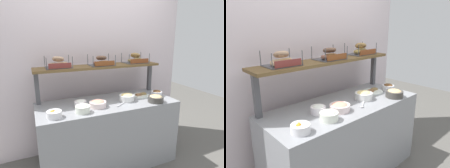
{
  "view_description": "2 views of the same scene",
  "coord_description": "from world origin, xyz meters",
  "views": [
    {
      "loc": [
        -0.87,
        -2.09,
        1.66
      ],
      "look_at": [
        0.06,
        0.01,
        1.08
      ],
      "focal_mm": 30.58,
      "sensor_mm": 36.0,
      "label": 1
    },
    {
      "loc": [
        -1.47,
        -1.5,
        1.67
      ],
      "look_at": [
        -0.07,
        0.03,
        1.07
      ],
      "focal_mm": 34.5,
      "sensor_mm": 36.0,
      "label": 2
    }
  ],
  "objects": [
    {
      "name": "ground_plane",
      "position": [
        0.0,
        0.0,
        0.0
      ],
      "size": [
        8.0,
        8.0,
        0.0
      ],
      "primitive_type": "plane",
      "color": "#595651"
    },
    {
      "name": "back_wall",
      "position": [
        0.0,
        0.55,
        1.2
      ],
      "size": [
        2.92,
        0.06,
        2.4
      ],
      "primitive_type": "cube",
      "color": "silver",
      "rests_on": "ground_plane"
    },
    {
      "name": "deli_counter",
      "position": [
        0.0,
        0.0,
        0.42
      ],
      "size": [
        1.72,
        0.7,
        0.85
      ],
      "primitive_type": "cube",
      "color": "gray",
      "rests_on": "ground_plane"
    },
    {
      "name": "shelf_riser_left",
      "position": [
        -0.8,
        0.27,
        1.05
      ],
      "size": [
        0.05,
        0.05,
        0.4
      ],
      "primitive_type": "cube",
      "color": "#4C4C51",
      "rests_on": "deli_counter"
    },
    {
      "name": "shelf_riser_right",
      "position": [
        0.8,
        0.27,
        1.05
      ],
      "size": [
        0.05,
        0.05,
        0.4
      ],
      "primitive_type": "cube",
      "color": "#4C4C51",
      "rests_on": "deli_counter"
    },
    {
      "name": "upper_shelf",
      "position": [
        0.0,
        0.27,
        1.26
      ],
      "size": [
        1.68,
        0.32,
        0.03
      ],
      "primitive_type": "cube",
      "color": "brown",
      "rests_on": "shelf_riser_left"
    },
    {
      "name": "bowl_fruit_salad",
      "position": [
        -0.68,
        -0.21,
        0.89
      ],
      "size": [
        0.15,
        0.15,
        0.08
      ],
      "color": "white",
      "rests_on": "deli_counter"
    },
    {
      "name": "bowl_hummus",
      "position": [
        0.56,
        -0.23,
        0.89
      ],
      "size": [
        0.2,
        0.2,
        0.09
      ],
      "color": "#423F3B",
      "rests_on": "deli_counter"
    },
    {
      "name": "bowl_egg_salad",
      "position": [
        0.25,
        -0.05,
        0.9
      ],
      "size": [
        0.19,
        0.19,
        0.1
      ],
      "color": "silver",
      "rests_on": "deli_counter"
    },
    {
      "name": "bowl_cream_cheese",
      "position": [
        -0.35,
        -0.01,
        0.89
      ],
      "size": [
        0.14,
        0.14,
        0.08
      ],
      "color": "white",
      "rests_on": "deli_counter"
    },
    {
      "name": "bowl_chocolate_spread",
      "position": [
        0.72,
        -0.04,
        0.89
      ],
      "size": [
        0.15,
        0.15,
        0.08
      ],
      "color": "white",
      "rests_on": "deli_counter"
    },
    {
      "name": "bowl_lox_spread",
      "position": [
        -0.17,
        -0.11,
        0.89
      ],
      "size": [
        0.2,
        0.2,
        0.08
      ],
      "color": "silver",
      "rests_on": "deli_counter"
    },
    {
      "name": "bowl_scallion_spread",
      "position": [
        -0.37,
        -0.19,
        0.9
      ],
      "size": [
        0.16,
        0.16,
        0.09
      ],
      "color": "white",
      "rests_on": "deli_counter"
    },
    {
      "name": "serving_plate_white",
      "position": [
        0.52,
        0.04,
        0.86
      ],
      "size": [
        0.24,
        0.24,
        0.04
      ],
      "color": "white",
      "rests_on": "deli_counter"
    },
    {
      "name": "serving_spoon_near_plate",
      "position": [
        0.09,
        -0.17,
        0.86
      ],
      "size": [
        0.16,
        0.11,
        0.01
      ],
      "color": "#B7B7BC",
      "rests_on": "deli_counter"
    },
    {
      "name": "serving_spoon_by_edge",
      "position": [
        -0.11,
        0.01,
        0.86
      ],
      "size": [
        0.15,
        0.12,
        0.01
      ],
      "color": "#B7B7BC",
      "rests_on": "deli_counter"
    },
    {
      "name": "bagel_basket_plain",
      "position": [
        -0.53,
        0.28,
        1.33
      ],
      "size": [
        0.31,
        0.24,
        0.15
      ],
      "color": "#4C4C51",
      "rests_on": "upper_shelf"
    },
    {
      "name": "bagel_basket_cinnamon_raisin",
      "position": [
        0.02,
        0.25,
        1.33
      ],
      "size": [
        0.31,
        0.25,
        0.14
      ],
      "color": "#4C4C51",
      "rests_on": "upper_shelf"
    },
    {
      "name": "bagel_basket_everything",
      "position": [
        0.55,
        0.29,
        1.33
      ],
      "size": [
        0.34,
        0.24,
        0.15
      ],
      "color": "#4C4C51",
      "rests_on": "upper_shelf"
    }
  ]
}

